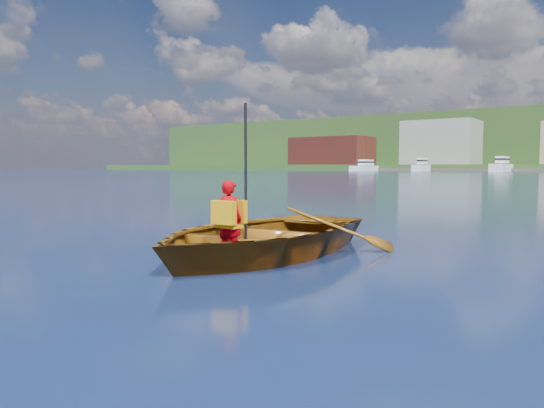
# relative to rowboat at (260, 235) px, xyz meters

# --- Properties ---
(ground) EXTENTS (600.00, 600.00, 0.00)m
(ground) POSITION_rel_rowboat_xyz_m (0.37, 0.74, -0.29)
(ground) COLOR #132742
(ground) RESTS_ON ground
(rowboat) EXTENTS (3.17, 4.36, 0.89)m
(rowboat) POSITION_rel_rowboat_xyz_m (0.00, 0.00, 0.00)
(rowboat) COLOR maroon
(rowboat) RESTS_ON ground
(child_paddler) EXTENTS (0.37, 0.35, 1.99)m
(child_paddler) POSITION_rel_rowboat_xyz_m (0.18, -0.89, 0.33)
(child_paddler) COLOR #A60108
(child_paddler) RESTS_ON ground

